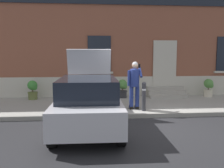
% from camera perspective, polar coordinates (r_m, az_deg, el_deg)
% --- Properties ---
extents(ground_plane, '(80.00, 80.00, 0.00)m').
position_cam_1_polar(ground_plane, '(7.38, 8.49, -9.92)').
color(ground_plane, '#232326').
extents(sidewalk, '(24.00, 3.60, 0.15)m').
position_cam_1_polar(sidewalk, '(10.02, 4.76, -4.96)').
color(sidewalk, '#99968E').
rests_on(sidewalk, ground).
extents(curb_edge, '(24.00, 0.12, 0.15)m').
position_cam_1_polar(curb_edge, '(8.24, 6.96, -7.57)').
color(curb_edge, gray).
rests_on(curb_edge, ground).
extents(building_facade, '(24.00, 1.52, 7.50)m').
position_cam_1_polar(building_facade, '(12.38, 2.94, 14.29)').
color(building_facade, brown).
rests_on(building_facade, ground).
extents(entrance_stoop, '(1.80, 0.96, 0.48)m').
position_cam_1_polar(entrance_stoop, '(11.80, 12.81, -2.03)').
color(entrance_stoop, '#9E998E').
rests_on(entrance_stoop, sidewalk).
extents(hatchback_car_silver, '(1.84, 4.09, 2.34)m').
position_cam_1_polar(hatchback_car_silver, '(6.91, -5.67, -4.21)').
color(hatchback_car_silver, '#B7B7BF').
rests_on(hatchback_car_silver, ground).
extents(bollard_near_person, '(0.15, 0.15, 1.04)m').
position_cam_1_polar(bollard_near_person, '(8.54, 7.66, -2.70)').
color(bollard_near_person, '#333338').
rests_on(bollard_near_person, sidewalk).
extents(person_on_phone, '(0.51, 0.47, 1.75)m').
position_cam_1_polar(person_on_phone, '(8.70, 5.44, 0.42)').
color(person_on_phone, navy).
rests_on(person_on_phone, sidewalk).
extents(planter_olive, '(0.44, 0.44, 0.86)m').
position_cam_1_polar(planter_olive, '(11.29, -18.46, -1.23)').
color(planter_olive, '#606B38').
rests_on(planter_olive, sidewalk).
extents(planter_terracotta, '(0.44, 0.44, 0.86)m').
position_cam_1_polar(planter_terracotta, '(10.95, -4.37, -1.13)').
color(planter_terracotta, '#B25B38').
rests_on(planter_terracotta, sidewalk).
extents(planter_charcoal, '(0.44, 0.44, 0.86)m').
position_cam_1_polar(planter_charcoal, '(11.14, 2.56, -0.98)').
color(planter_charcoal, '#2D2D30').
rests_on(planter_charcoal, sidewalk).
extents(planter_cream, '(0.44, 0.44, 0.86)m').
position_cam_1_polar(planter_cream, '(12.32, 22.13, -0.73)').
color(planter_cream, beige).
rests_on(planter_cream, sidewalk).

